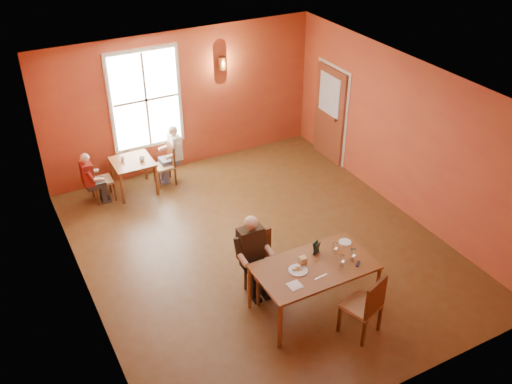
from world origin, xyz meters
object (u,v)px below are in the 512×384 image
main_table (313,287)px  chair_diner_maroon (102,180)px  chair_diner_main (264,267)px  second_table (134,176)px  diner_white (165,158)px  chair_diner_white (164,165)px  diner_maroon (100,176)px  diner_main (265,262)px  chair_empty (361,304)px

main_table → chair_diner_maroon: bearing=113.2°
chair_diner_main → second_table: 4.07m
chair_diner_main → second_table: bearing=-78.1°
diner_white → chair_diner_maroon: 1.34m
second_table → chair_diner_white: size_ratio=0.91×
chair_diner_white → diner_maroon: 1.33m
diner_main → chair_diner_maroon: 4.28m
main_table → chair_diner_maroon: size_ratio=2.00×
chair_empty → chair_diner_white: chair_empty is taller
diner_main → diner_maroon: 4.29m
chair_diner_maroon → second_table: bearing=90.0°
chair_diner_maroon → diner_white: bearing=90.0°
main_table → diner_maroon: diner_maroon is taller
chair_diner_main → chair_diner_maroon: bearing=-69.5°
diner_white → chair_diner_maroon: bearing=90.0°
chair_diner_main → diner_maroon: diner_maroon is taller
diner_main → chair_diner_white: bearing=-87.3°
diner_main → chair_empty: 1.59m
main_table → diner_maroon: 5.05m
chair_diner_white → diner_white: size_ratio=0.73×
chair_diner_main → chair_empty: chair_diner_main is taller
second_table → chair_diner_white: (0.65, 0.00, 0.08)m
chair_empty → chair_diner_maroon: (-2.32, 5.36, -0.08)m
chair_empty → diner_maroon: diner_maroon is taller
main_table → second_table: bearing=106.1°
second_table → diner_maroon: bearing=180.0°
chair_empty → chair_diner_maroon: size_ratio=1.18×
main_table → diner_maroon: size_ratio=1.63×
diner_main → second_table: 4.11m
chair_empty → diner_maroon: size_ratio=0.97×
chair_empty → second_table: bearing=88.2°
chair_empty → diner_maroon: 5.86m
chair_diner_white → chair_diner_maroon: chair_diner_maroon is taller
chair_diner_white → diner_maroon: size_ratio=0.80×
diner_main → chair_empty: bearing=121.9°
diner_maroon → diner_white: bearing=90.0°
main_table → chair_empty: chair_empty is taller
chair_diner_main → main_table: bearing=127.6°
chair_empty → diner_white: (-0.99, 5.36, 0.07)m
diner_main → diner_white: 4.02m
second_table → chair_diner_main: bearing=-78.1°
chair_diner_main → diner_white: size_ratio=0.91×
chair_diner_main → chair_diner_white: 3.99m
diner_main → second_table: (-0.84, 4.01, -0.30)m
main_table → chair_diner_main: size_ratio=1.66×
chair_diner_main → chair_empty: bearing=121.3°
diner_white → main_table: bearing=-171.9°
chair_empty → chair_diner_maroon: 5.84m
diner_main → chair_empty: size_ratio=1.25×
diner_main → chair_diner_maroon: size_ratio=1.47×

